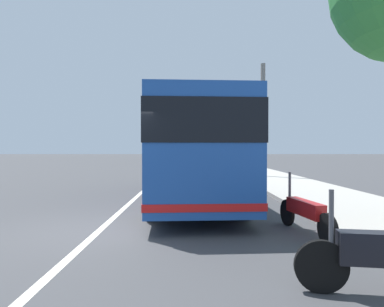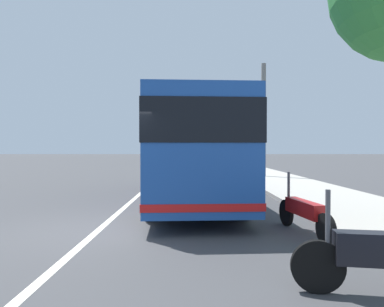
% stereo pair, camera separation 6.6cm
% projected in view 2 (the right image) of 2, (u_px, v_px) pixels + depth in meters
% --- Properties ---
extents(ground_plane, '(220.00, 220.00, 0.00)m').
position_uv_depth(ground_plane, '(100.00, 229.00, 7.40)').
color(ground_plane, '#424244').
extents(sidewalk_curb, '(110.00, 3.60, 0.14)m').
position_uv_depth(sidewalk_curb, '(282.00, 182.00, 17.41)').
color(sidewalk_curb, '#B2ADA3').
rests_on(sidewalk_curb, ground).
extents(lane_divider_line, '(110.00, 0.16, 0.01)m').
position_uv_depth(lane_divider_line, '(152.00, 183.00, 17.40)').
color(lane_divider_line, silver).
rests_on(lane_divider_line, ground).
extents(coach_bus, '(10.39, 3.09, 3.14)m').
position_uv_depth(coach_bus, '(190.00, 147.00, 11.72)').
color(coach_bus, '#1E4C9E').
rests_on(coach_bus, ground).
extents(motorcycle_mid_row, '(0.42, 2.15, 1.28)m').
position_uv_depth(motorcycle_mid_row, '(384.00, 257.00, 3.99)').
color(motorcycle_mid_row, black).
rests_on(motorcycle_mid_row, ground).
extents(motorcycle_by_tree, '(2.25, 0.43, 1.25)m').
position_uv_depth(motorcycle_by_tree, '(303.00, 212.00, 6.93)').
color(motorcycle_by_tree, black).
rests_on(motorcycle_by_tree, ground).
extents(car_far_distant, '(4.68, 2.06, 1.50)m').
position_uv_depth(car_far_distant, '(188.00, 162.00, 27.70)').
color(car_far_distant, silver).
rests_on(car_far_distant, ground).
extents(car_side_street, '(4.45, 2.12, 1.56)m').
position_uv_depth(car_side_street, '(163.00, 156.00, 47.20)').
color(car_side_street, '#2D7238').
rests_on(car_side_street, ground).
extents(utility_pole, '(0.28, 0.28, 6.92)m').
position_uv_depth(utility_pole, '(264.00, 121.00, 20.21)').
color(utility_pole, slate).
rests_on(utility_pole, ground).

